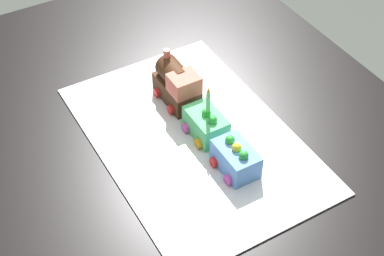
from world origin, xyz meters
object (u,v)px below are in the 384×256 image
Objects in this scene: dining_table at (195,174)px; birthday_candle at (207,99)px; cake_car_caboose_mint_green at (206,124)px; cake_locomotive at (177,85)px; cake_car_gondola_sky_blue at (236,158)px.

dining_table is 0.22m from birthday_candle.
dining_table is 14.00× the size of cake_car_caboose_mint_green.
birthday_candle is at bearing -0.00° from cake_car_caboose_mint_green.
birthday_candle is at bearing 0.00° from cake_locomotive.
cake_car_caboose_mint_green is 0.07m from birthday_candle.
cake_car_caboose_mint_green is 1.00× the size of cake_car_gondola_sky_blue.
cake_car_gondola_sky_blue is at bearing 0.00° from cake_car_caboose_mint_green.
cake_car_caboose_mint_green is at bearing -180.00° from cake_car_gondola_sky_blue.
cake_car_caboose_mint_green is (0.13, 0.00, -0.02)m from cake_locomotive.
cake_car_gondola_sky_blue is (0.12, 0.00, 0.00)m from cake_car_caboose_mint_green.
cake_locomotive is at bearing 167.35° from dining_table.
birthday_candle is (0.00, -0.00, 0.07)m from cake_car_caboose_mint_green.
cake_locomotive is 0.14m from birthday_candle.
cake_locomotive is at bearing -180.00° from cake_car_gondola_sky_blue.
cake_car_gondola_sky_blue is at bearing 15.19° from dining_table.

